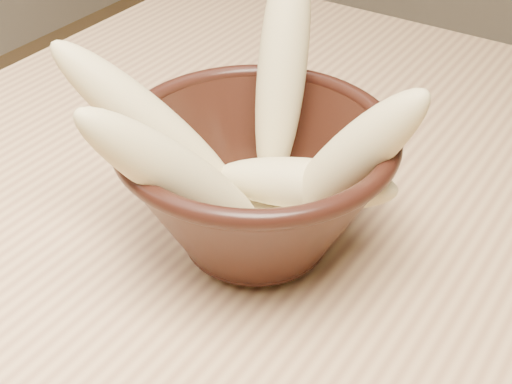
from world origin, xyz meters
The scene contains 7 objects.
bowl centered at (-0.21, -0.06, 0.81)m, with size 0.19×0.19×0.11m.
milk_puddle centered at (-0.21, -0.06, 0.78)m, with size 0.11×0.11×0.02m, color #F7EAC6.
banana_upright centered at (-0.23, 0.00, 0.87)m, with size 0.04×0.04×0.18m, color #DDC082.
banana_left centered at (-0.28, -0.09, 0.85)m, with size 0.04×0.04×0.17m, color #DDC082.
banana_right centered at (-0.14, -0.04, 0.85)m, with size 0.04×0.04×0.14m, color #DDC082.
banana_across centered at (-0.18, -0.05, 0.81)m, with size 0.04×0.04×0.13m, color #DDC082.
banana_front centered at (-0.22, -0.12, 0.85)m, with size 0.04×0.04×0.16m, color #DDC082.
Camera 1 is at (0.02, -0.40, 1.10)m, focal length 50.00 mm.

